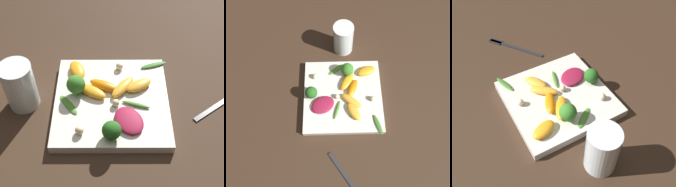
# 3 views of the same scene
# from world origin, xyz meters

# --- Properties ---
(ground_plane) EXTENTS (2.40, 2.40, 0.00)m
(ground_plane) POSITION_xyz_m (0.00, 0.00, 0.00)
(ground_plane) COLOR #382619
(plate) EXTENTS (0.26, 0.26, 0.02)m
(plate) POSITION_xyz_m (0.00, 0.00, 0.01)
(plate) COLOR silver
(plate) RESTS_ON ground_plane
(drinking_glass) EXTENTS (0.07, 0.07, 0.12)m
(drinking_glass) POSITION_xyz_m (0.20, -0.01, 0.06)
(drinking_glass) COLOR white
(drinking_glass) RESTS_ON ground_plane
(radicchio_leaf_0) EXTENTS (0.09, 0.09, 0.01)m
(radicchio_leaf_0) POSITION_xyz_m (-0.04, 0.07, 0.03)
(radicchio_leaf_0) COLOR maroon
(radicchio_leaf_0) RESTS_ON plate
(orange_segment_0) EXTENTS (0.08, 0.06, 0.02)m
(orange_segment_0) POSITION_xyz_m (0.05, -0.02, 0.03)
(orange_segment_0) COLOR orange
(orange_segment_0) RESTS_ON plate
(orange_segment_1) EXTENTS (0.07, 0.08, 0.02)m
(orange_segment_1) POSITION_xyz_m (-0.03, -0.03, 0.03)
(orange_segment_1) COLOR #FCAD33
(orange_segment_1) RESTS_ON plate
(orange_segment_2) EXTENTS (0.07, 0.06, 0.02)m
(orange_segment_2) POSITION_xyz_m (-0.06, -0.03, 0.03)
(orange_segment_2) COLOR #FCAD33
(orange_segment_2) RESTS_ON plate
(orange_segment_3) EXTENTS (0.08, 0.05, 0.02)m
(orange_segment_3) POSITION_xyz_m (0.02, -0.03, 0.03)
(orange_segment_3) COLOR orange
(orange_segment_3) RESTS_ON plate
(orange_segment_4) EXTENTS (0.06, 0.07, 0.02)m
(orange_segment_4) POSITION_xyz_m (0.08, -0.08, 0.03)
(orange_segment_4) COLOR orange
(orange_segment_4) RESTS_ON plate
(broccoli_floret_0) EXTENTS (0.04, 0.04, 0.05)m
(broccoli_floret_0) POSITION_xyz_m (0.08, -0.02, 0.05)
(broccoli_floret_0) COLOR #7A9E51
(broccoli_floret_0) RESTS_ON plate
(broccoli_floret_1) EXTENTS (0.04, 0.04, 0.04)m
(broccoli_floret_1) POSITION_xyz_m (0.00, 0.10, 0.05)
(broccoli_floret_1) COLOR #84AD5B
(broccoli_floret_1) RESTS_ON plate
(arugula_sprig_0) EXTENTS (0.05, 0.06, 0.00)m
(arugula_sprig_0) POSITION_xyz_m (0.10, 0.02, 0.02)
(arugula_sprig_0) COLOR #47842D
(arugula_sprig_0) RESTS_ON plate
(arugula_sprig_1) EXTENTS (0.07, 0.03, 0.01)m
(arugula_sprig_1) POSITION_xyz_m (-0.11, -0.11, 0.03)
(arugula_sprig_1) COLOR #3D7528
(arugula_sprig_1) RESTS_ON plate
(arugula_sprig_2) EXTENTS (0.07, 0.03, 0.01)m
(arugula_sprig_2) POSITION_xyz_m (-0.05, 0.02, 0.03)
(arugula_sprig_2) COLOR #47842D
(arugula_sprig_2) RESTS_ON plate
(macadamia_nut_0) EXTENTS (0.02, 0.02, 0.02)m
(macadamia_nut_0) POSITION_xyz_m (-0.02, -0.10, 0.03)
(macadamia_nut_0) COLOR beige
(macadamia_nut_0) RESTS_ON plate
(macadamia_nut_1) EXTENTS (0.02, 0.02, 0.02)m
(macadamia_nut_1) POSITION_xyz_m (0.07, 0.09, 0.03)
(macadamia_nut_1) COLOR beige
(macadamia_nut_1) RESTS_ON plate
(macadamia_nut_2) EXTENTS (0.02, 0.02, 0.02)m
(macadamia_nut_2) POSITION_xyz_m (-0.01, 0.02, 0.03)
(macadamia_nut_2) COLOR beige
(macadamia_nut_2) RESTS_ON plate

